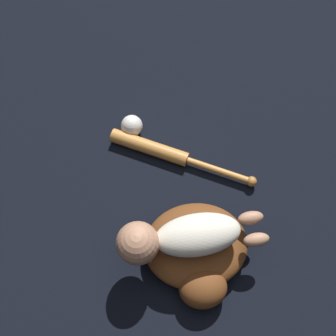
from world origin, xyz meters
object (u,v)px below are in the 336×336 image
at_px(baseball_glove, 197,252).
at_px(baseball, 132,126).
at_px(baseball_bat, 164,152).
at_px(baby_figure, 179,237).

distance_m(baseball_glove, baseball, 0.45).
bearing_deg(baseball_glove, baseball, -77.11).
relative_size(baseball_bat, baseball, 5.99).
xyz_separation_m(baseball_glove, baseball, (0.10, -0.44, -0.01)).
height_order(baseball_glove, baseball_bat, baseball_glove).
xyz_separation_m(baseball_glove, baby_figure, (0.05, -0.02, 0.09)).
bearing_deg(baby_figure, baseball_glove, 155.21).
bearing_deg(baseball_glove, baby_figure, -24.79).
height_order(baseball_bat, baseball, baseball).
distance_m(baby_figure, baseball, 0.44).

